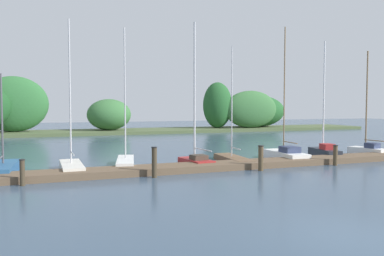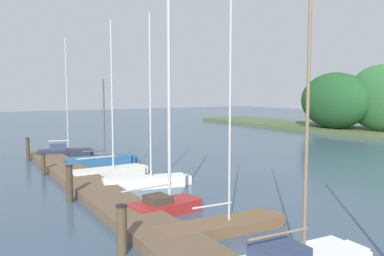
{
  "view_description": "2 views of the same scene",
  "coord_description": "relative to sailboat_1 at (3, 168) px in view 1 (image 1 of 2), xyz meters",
  "views": [
    {
      "loc": [
        -7.57,
        -7.97,
        3.46
      ],
      "look_at": [
        0.45,
        13.58,
        2.18
      ],
      "focal_mm": 36.27,
      "sensor_mm": 36.0,
      "label": 1
    },
    {
      "loc": [
        13.12,
        6.37,
        4.45
      ],
      "look_at": [
        0.05,
        14.21,
        3.02
      ],
      "focal_mm": 37.27,
      "sensor_mm": 36.0,
      "label": 2
    }
  ],
  "objects": [
    {
      "name": "sailboat_2",
      "position": [
        3.33,
        -0.66,
        0.04
      ],
      "size": [
        1.12,
        3.99,
        8.01
      ],
      "rotation": [
        0.0,
        0.0,
        1.59
      ],
      "color": "silver",
      "rests_on": "ground"
    },
    {
      "name": "ground",
      "position": [
        9.79,
        -13.9,
        -0.31
      ],
      "size": [
        160.0,
        160.0,
        0.0
      ],
      "primitive_type": "plane",
      "color": "#384C60"
    },
    {
      "name": "far_shore",
      "position": [
        10.5,
        28.72,
        2.31
      ],
      "size": [
        75.14,
        8.0,
        7.1
      ],
      "color": "#4C5B38",
      "rests_on": "ground"
    },
    {
      "name": "sailboat_5",
      "position": [
        12.93,
        -0.29,
        -0.06
      ],
      "size": [
        1.35,
        4.47,
        7.18
      ],
      "rotation": [
        0.0,
        0.0,
        1.51
      ],
      "color": "brown",
      "rests_on": "ground"
    },
    {
      "name": "sailboat_6",
      "position": [
        16.46,
        -0.75,
        0.1
      ],
      "size": [
        1.53,
        4.08,
        8.52
      ],
      "rotation": [
        0.0,
        0.0,
        1.51
      ],
      "color": "white",
      "rests_on": "ground"
    },
    {
      "name": "mooring_piling_4",
      "position": [
        17.99,
        -3.63,
        0.3
      ],
      "size": [
        0.29,
        0.29,
        1.2
      ],
      "color": "#4C3D28",
      "rests_on": "ground"
    },
    {
      "name": "sailboat_7",
      "position": [
        19.78,
        -0.43,
        0.18
      ],
      "size": [
        1.49,
        3.22,
        7.86
      ],
      "rotation": [
        0.0,
        0.0,
        1.38
      ],
      "color": "#232833",
      "rests_on": "ground"
    },
    {
      "name": "mooring_piling_3",
      "position": [
        12.92,
        -3.76,
        0.39
      ],
      "size": [
        0.31,
        0.31,
        1.37
      ],
      "color": "#4C3D28",
      "rests_on": "ground"
    },
    {
      "name": "sailboat_8",
      "position": [
        23.3,
        -0.68,
        0.17
      ],
      "size": [
        1.39,
        3.26,
        7.33
      ],
      "rotation": [
        0.0,
        0.0,
        1.73
      ],
      "color": "white",
      "rests_on": "ground"
    },
    {
      "name": "sailboat_3",
      "position": [
        6.33,
        0.08,
        0.04
      ],
      "size": [
        1.69,
        4.17,
        7.92
      ],
      "rotation": [
        0.0,
        0.0,
        1.36
      ],
      "color": "white",
      "rests_on": "ground"
    },
    {
      "name": "sailboat_1",
      "position": [
        0.0,
        0.0,
        0.0
      ],
      "size": [
        1.5,
        4.36,
        5.14
      ],
      "rotation": [
        0.0,
        0.0,
        1.51
      ],
      "color": "#285684",
      "rests_on": "ground"
    },
    {
      "name": "sailboat_4",
      "position": [
        10.21,
        -0.99,
        0.21
      ],
      "size": [
        1.44,
        3.28,
        8.29
      ],
      "rotation": [
        0.0,
        0.0,
        1.69
      ],
      "color": "maroon",
      "rests_on": "ground"
    },
    {
      "name": "mooring_piling_2",
      "position": [
        7.03,
        -3.7,
        0.45
      ],
      "size": [
        0.29,
        0.29,
        1.5
      ],
      "color": "#3D3323",
      "rests_on": "ground"
    },
    {
      "name": "mooring_piling_1",
      "position": [
        1.13,
        -3.61,
        0.28
      ],
      "size": [
        0.25,
        0.25,
        1.17
      ],
      "color": "#3D3323",
      "rests_on": "ground"
    },
    {
      "name": "dock_pier",
      "position": [
        9.79,
        -2.42,
        -0.13
      ],
      "size": [
        31.31,
        1.8,
        0.35
      ],
      "color": "brown",
      "rests_on": "ground"
    }
  ]
}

